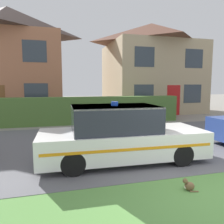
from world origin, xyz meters
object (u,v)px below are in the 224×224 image
Objects in this scene: police_car at (120,135)px; house_right at (151,67)px; cat at (189,185)px; house_left at (9,61)px.

police_car is 12.96m from house_right.
cat is 0.03× the size of house_left.
police_car is 2.23m from cat.
cat is 14.51m from house_right.
house_right reaches higher than police_car.
house_right is (6.00, 11.13, 2.84)m from police_car.
police_car is 0.60× the size of house_left.
police_car is at bearing -51.46° from cat.
police_car reaches higher than cat.
house_left is at bearing 114.04° from police_car.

